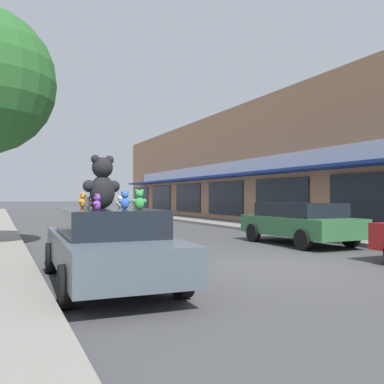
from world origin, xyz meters
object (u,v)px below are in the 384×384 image
at_px(teddy_bear_red, 94,201).
at_px(teddy_bear_green, 139,200).
at_px(teddy_bear_blue, 125,200).
at_px(plush_art_car, 108,243).
at_px(teddy_bear_orange, 83,201).
at_px(teddy_bear_purple, 97,202).
at_px(teddy_bear_pink, 102,200).
at_px(parked_car_far_center, 299,221).
at_px(teddy_bear_white, 88,202).
at_px(teddy_bear_cream, 120,202).
at_px(teddy_bear_giant, 102,183).

xyz_separation_m(teddy_bear_red, teddy_bear_green, (0.45, -1.49, 0.02)).
bearing_deg(teddy_bear_green, teddy_bear_blue, -63.90).
distance_m(plush_art_car, teddy_bear_orange, 1.16).
bearing_deg(teddy_bear_purple, teddy_bear_red, -153.45).
distance_m(teddy_bear_purple, teddy_bear_pink, 1.63).
xyz_separation_m(teddy_bear_red, teddy_bear_pink, (0.17, 0.03, 0.01)).
relative_size(teddy_bear_blue, parked_car_far_center, 0.08).
bearing_deg(teddy_bear_white, teddy_bear_pink, -100.04).
bearing_deg(plush_art_car, teddy_bear_purple, -113.43).
height_order(teddy_bear_purple, teddy_bear_pink, teddy_bear_pink).
relative_size(teddy_bear_purple, teddy_bear_white, 1.14).
height_order(teddy_bear_purple, teddy_bear_cream, teddy_bear_purple).
relative_size(teddy_bear_pink, teddy_bear_cream, 1.32).
height_order(plush_art_car, teddy_bear_blue, teddy_bear_blue).
bearing_deg(teddy_bear_orange, teddy_bear_pink, 140.06).
height_order(teddy_bear_red, teddy_bear_orange, teddy_bear_orange).
relative_size(teddy_bear_green, teddy_bear_white, 1.47).
relative_size(teddy_bear_red, teddy_bear_green, 0.85).
relative_size(teddy_bear_red, teddy_bear_pink, 0.92).
xyz_separation_m(teddy_bear_giant, teddy_bear_purple, (-0.29, -0.97, -0.34)).
bearing_deg(teddy_bear_giant, teddy_bear_orange, -75.51).
xyz_separation_m(teddy_bear_orange, teddy_bear_pink, (0.38, 0.06, 0.01)).
height_order(teddy_bear_pink, teddy_bear_cream, teddy_bear_pink).
xyz_separation_m(plush_art_car, teddy_bear_red, (-0.07, 0.87, 0.74)).
xyz_separation_m(teddy_bear_pink, teddy_bear_cream, (0.25, -0.41, -0.04)).
bearing_deg(parked_car_far_center, teddy_bear_green, -147.80).
distance_m(teddy_bear_blue, parked_car_far_center, 7.63).
distance_m(teddy_bear_white, teddy_bear_cream, 0.60).
distance_m(teddy_bear_green, teddy_bear_cream, 1.10).
relative_size(teddy_bear_orange, teddy_bear_pink, 0.94).
height_order(teddy_bear_green, parked_car_far_center, teddy_bear_green).
distance_m(teddy_bear_green, teddy_bear_white, 1.28).
bearing_deg(teddy_bear_red, plush_art_car, 52.08).
xyz_separation_m(teddy_bear_giant, teddy_bear_blue, (0.29, -0.45, -0.31)).
height_order(teddy_bear_orange, teddy_bear_blue, teddy_bear_blue).
distance_m(plush_art_car, teddy_bear_giant, 1.11).
bearing_deg(teddy_bear_red, teddy_bear_cream, 95.11).
bearing_deg(parked_car_far_center, plush_art_car, -153.14).
distance_m(teddy_bear_giant, parked_car_far_center, 7.72).
bearing_deg(teddy_bear_cream, teddy_bear_pink, -32.97).
xyz_separation_m(teddy_bear_orange, parked_car_far_center, (7.20, 2.66, -0.71)).
bearing_deg(teddy_bear_green, plush_art_car, -46.54).
distance_m(teddy_bear_green, teddy_bear_orange, 1.60).
height_order(teddy_bear_orange, teddy_bear_white, teddy_bear_orange).
relative_size(teddy_bear_red, teddy_bear_cream, 1.21).
bearing_deg(parked_car_far_center, teddy_bear_orange, -159.71).
distance_m(plush_art_car, teddy_bear_blue, 0.81).
distance_m(teddy_bear_green, parked_car_far_center, 7.76).
height_order(teddy_bear_purple, teddy_bear_white, teddy_bear_purple).
height_order(teddy_bear_green, teddy_bear_orange, teddy_bear_green).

